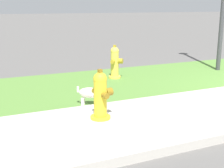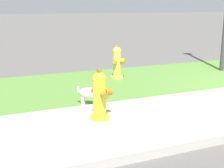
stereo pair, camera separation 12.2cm
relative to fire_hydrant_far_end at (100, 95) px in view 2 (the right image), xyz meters
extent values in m
cube|color=#568438|center=(4.14, 2.05, -0.37)|extent=(18.00, 2.73, 0.01)
cylinder|color=yellow|center=(-0.01, 0.00, -0.34)|extent=(0.30, 0.30, 0.05)
cylinder|color=yellow|center=(-0.01, 0.00, -0.03)|extent=(0.19, 0.19, 0.57)
sphere|color=yellow|center=(-0.01, 0.00, 0.25)|extent=(0.20, 0.20, 0.20)
cube|color=olive|center=(-0.01, 0.00, 0.37)|extent=(0.06, 0.06, 0.06)
cylinder|color=olive|center=(-0.03, 0.14, 0.03)|extent=(0.10, 0.10, 0.09)
cylinder|color=olive|center=(0.02, -0.14, 0.03)|extent=(0.10, 0.10, 0.09)
cylinder|color=olive|center=(0.14, 0.02, 0.03)|extent=(0.12, 0.13, 0.12)
cylinder|color=yellow|center=(1.33, 2.38, -0.34)|extent=(0.29, 0.29, 0.05)
cylinder|color=yellow|center=(1.33, 2.38, -0.02)|extent=(0.19, 0.19, 0.59)
sphere|color=yellow|center=(1.33, 2.38, 0.27)|extent=(0.20, 0.20, 0.20)
cube|color=#B29323|center=(1.33, 2.38, 0.38)|extent=(0.08, 0.08, 0.06)
cylinder|color=#B29323|center=(1.42, 2.48, 0.05)|extent=(0.13, 0.13, 0.09)
cylinder|color=#B29323|center=(1.23, 2.28, 0.05)|extent=(0.13, 0.13, 0.09)
cylinder|color=#B29323|center=(1.43, 2.28, 0.05)|extent=(0.15, 0.16, 0.12)
ellipsoid|color=silver|center=(0.08, 0.68, -0.14)|extent=(0.41, 0.35, 0.18)
sphere|color=silver|center=(0.27, 0.56, -0.11)|extent=(0.14, 0.14, 0.14)
sphere|color=black|center=(0.33, 0.53, -0.12)|extent=(0.03, 0.03, 0.03)
cone|color=silver|center=(0.30, 0.59, -0.02)|extent=(0.07, 0.07, 0.06)
cone|color=silver|center=(0.25, 0.52, -0.02)|extent=(0.07, 0.07, 0.06)
cylinder|color=silver|center=(0.20, 0.66, -0.30)|extent=(0.05, 0.05, 0.14)
cylinder|color=silver|center=(0.15, 0.58, -0.30)|extent=(0.05, 0.05, 0.14)
cylinder|color=silver|center=(0.00, 0.78, -0.30)|extent=(0.05, 0.05, 0.14)
cylinder|color=silver|center=(-0.05, 0.70, -0.30)|extent=(0.05, 0.05, 0.14)
cylinder|color=silver|center=(-0.10, 0.79, -0.09)|extent=(0.04, 0.04, 0.10)
camera|label=1|loc=(-1.67, -4.12, 1.30)|focal=50.00mm
camera|label=2|loc=(-1.56, -4.16, 1.30)|focal=50.00mm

